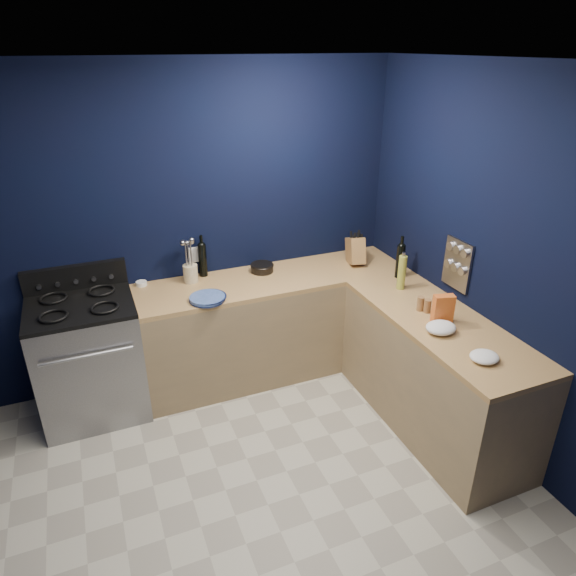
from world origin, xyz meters
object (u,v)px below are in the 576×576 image
utensil_crock (191,273)px  crouton_bag (443,309)px  knife_block (355,251)px  gas_range (90,361)px  plate_stack (207,298)px

utensil_crock → crouton_bag: (1.48, -1.34, 0.03)m
knife_block → crouton_bag: bearing=-75.7°
gas_range → crouton_bag: bearing=-26.2°
utensil_crock → crouton_bag: crouton_bag is taller
utensil_crock → knife_block: size_ratio=0.64×
knife_block → crouton_bag: size_ratio=1.10×
crouton_bag → knife_block: bearing=106.7°
plate_stack → utensil_crock: 0.39m
plate_stack → crouton_bag: size_ratio=1.29×
gas_range → plate_stack: size_ratio=3.41×
utensil_crock → knife_block: (1.44, -0.16, 0.04)m
plate_stack → crouton_bag: 1.73m
utensil_crock → crouton_bag: size_ratio=0.70×
knife_block → utensil_crock: bearing=-173.6°
gas_range → crouton_bag: 2.67m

